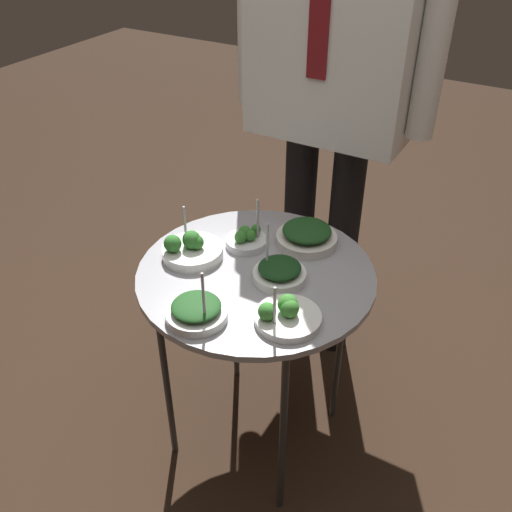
% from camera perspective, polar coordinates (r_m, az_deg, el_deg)
% --- Properties ---
extents(ground_plane, '(8.00, 8.00, 0.00)m').
position_cam_1_polar(ground_plane, '(2.01, 0.00, -17.11)').
color(ground_plane, black).
extents(serving_cart, '(0.64, 0.64, 0.67)m').
position_cam_1_polar(serving_cart, '(1.56, 0.00, -3.01)').
color(serving_cart, '#939399').
rests_on(serving_cart, ground_plane).
extents(bowl_spinach_back_left, '(0.14, 0.14, 0.16)m').
position_cam_1_polar(bowl_spinach_back_left, '(1.49, 2.29, -1.68)').
color(bowl_spinach_back_left, white).
rests_on(bowl_spinach_back_left, serving_cart).
extents(bowl_spinach_front_left, '(0.17, 0.17, 0.06)m').
position_cam_1_polar(bowl_spinach_front_left, '(1.63, 5.09, 2.04)').
color(bowl_spinach_front_left, silver).
rests_on(bowl_spinach_front_left, serving_cart).
extents(bowl_broccoli_front_center, '(0.12, 0.12, 0.15)m').
position_cam_1_polar(bowl_broccoli_front_center, '(1.62, -0.94, 1.72)').
color(bowl_broccoli_front_center, silver).
rests_on(bowl_broccoli_front_center, serving_cart).
extents(bowl_spinach_far_rim, '(0.15, 0.15, 0.16)m').
position_cam_1_polar(bowl_spinach_far_rim, '(1.38, -5.97, -5.48)').
color(bowl_spinach_far_rim, white).
rests_on(bowl_spinach_far_rim, serving_cart).
extents(bowl_broccoli_center, '(0.17, 0.17, 0.13)m').
position_cam_1_polar(bowl_broccoli_center, '(1.58, -6.55, 0.70)').
color(bowl_broccoli_center, white).
rests_on(bowl_broccoli_center, serving_cart).
extents(bowl_broccoli_back_right, '(0.16, 0.16, 0.13)m').
position_cam_1_polar(bowl_broccoli_back_right, '(1.36, 3.00, -5.84)').
color(bowl_broccoli_back_right, white).
rests_on(bowl_broccoli_back_right, serving_cart).
extents(waiter_figure, '(0.65, 0.24, 1.75)m').
position_cam_1_polar(waiter_figure, '(1.78, 7.80, 19.28)').
color(waiter_figure, black).
rests_on(waiter_figure, ground_plane).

